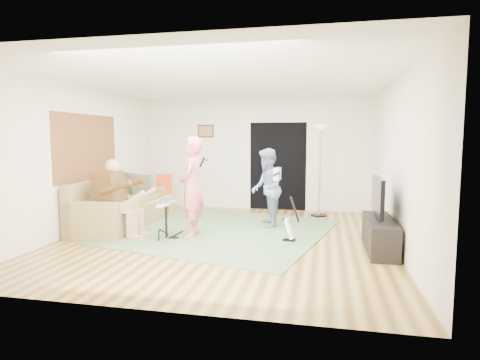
% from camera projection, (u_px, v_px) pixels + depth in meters
% --- Properties ---
extents(floor, '(6.00, 6.00, 0.00)m').
position_uv_depth(floor, '(226.00, 238.00, 6.95)').
color(floor, brown).
rests_on(floor, ground).
extents(walls, '(5.50, 6.00, 2.70)m').
position_uv_depth(walls, '(226.00, 160.00, 6.81)').
color(walls, beige).
rests_on(walls, floor).
extents(ceiling, '(6.00, 6.00, 0.00)m').
position_uv_depth(ceiling, '(225.00, 79.00, 6.67)').
color(ceiling, white).
rests_on(ceiling, walls).
extents(window_blinds, '(0.00, 2.05, 2.05)m').
position_uv_depth(window_blinds, '(87.00, 148.00, 7.54)').
color(window_blinds, brown).
rests_on(window_blinds, walls).
extents(doorway, '(2.10, 0.00, 2.10)m').
position_uv_depth(doorway, '(278.00, 166.00, 9.63)').
color(doorway, black).
rests_on(doorway, walls).
extents(picture_frame, '(0.42, 0.03, 0.32)m').
position_uv_depth(picture_frame, '(206.00, 131.00, 9.91)').
color(picture_frame, '#3F2314').
rests_on(picture_frame, walls).
extents(area_rug, '(4.30, 4.43, 0.02)m').
position_uv_depth(area_rug, '(225.00, 231.00, 7.47)').
color(area_rug, '#4A6B41').
rests_on(area_rug, floor).
extents(sofa, '(0.95, 2.31, 0.93)m').
position_uv_depth(sofa, '(116.00, 211.00, 7.79)').
color(sofa, olive).
rests_on(sofa, floor).
extents(drummer, '(0.88, 0.49, 1.36)m').
position_uv_depth(drummer, '(119.00, 206.00, 7.04)').
color(drummer, '#503416').
rests_on(drummer, sofa).
extents(drum_kit, '(0.36, 0.65, 0.67)m').
position_uv_depth(drum_kit, '(166.00, 222.00, 6.89)').
color(drum_kit, black).
rests_on(drum_kit, floor).
extents(singer, '(0.52, 0.70, 1.76)m').
position_uv_depth(singer, '(191.00, 187.00, 7.00)').
color(singer, '#F1696D').
rests_on(singer, floor).
extents(microphone, '(0.06, 0.06, 0.24)m').
position_uv_depth(microphone, '(202.00, 162.00, 6.92)').
color(microphone, black).
rests_on(microphone, singer).
extents(guitarist, '(0.73, 0.85, 1.53)m').
position_uv_depth(guitarist, '(267.00, 188.00, 7.76)').
color(guitarist, '#7280A7').
rests_on(guitarist, floor).
extents(guitar_held, '(0.16, 0.61, 0.26)m').
position_uv_depth(guitar_held, '(277.00, 174.00, 7.69)').
color(guitar_held, white).
rests_on(guitar_held, guitarist).
extents(guitar_spare, '(0.28, 0.25, 0.77)m').
position_uv_depth(guitar_spare, '(290.00, 228.00, 6.72)').
color(guitar_spare, black).
rests_on(guitar_spare, floor).
extents(torchiere_lamp, '(0.36, 0.36, 2.02)m').
position_uv_depth(torchiere_lamp, '(320.00, 154.00, 8.80)').
color(torchiere_lamp, black).
rests_on(torchiere_lamp, floor).
extents(dining_chair, '(0.48, 0.51, 0.89)m').
position_uv_depth(dining_chair, '(165.00, 199.00, 9.27)').
color(dining_chair, tan).
rests_on(dining_chair, floor).
extents(tv_cabinet, '(0.40, 1.40, 0.50)m').
position_uv_depth(tv_cabinet, '(380.00, 235.00, 6.15)').
color(tv_cabinet, black).
rests_on(tv_cabinet, floor).
extents(television, '(0.06, 1.09, 0.58)m').
position_uv_depth(television, '(378.00, 196.00, 6.10)').
color(television, black).
rests_on(television, tv_cabinet).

